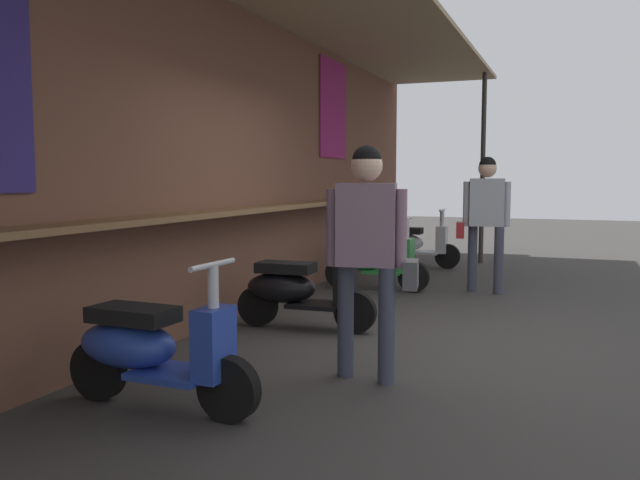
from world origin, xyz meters
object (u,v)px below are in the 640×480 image
at_px(scooter_black, 297,290).
at_px(shopper_with_handbag, 485,209).
at_px(shopper_browsing, 368,238).
at_px(scooter_silver, 412,244).
at_px(scooter_blue, 149,349).
at_px(scooter_green, 370,260).

bearing_deg(scooter_black, shopper_with_handbag, 59.87).
bearing_deg(shopper_with_handbag, shopper_browsing, -13.74).
distance_m(scooter_black, shopper_browsing, 1.83).
bearing_deg(scooter_silver, shopper_with_handbag, -56.88).
relative_size(scooter_blue, shopper_browsing, 0.83).
bearing_deg(shopper_with_handbag, scooter_green, -85.92).
distance_m(scooter_silver, shopper_with_handbag, 2.57).
bearing_deg(scooter_black, scooter_green, 87.04).
relative_size(scooter_green, shopper_browsing, 0.82).
relative_size(scooter_blue, scooter_black, 1.00).
xyz_separation_m(scooter_black, shopper_browsing, (-1.30, -1.11, 0.65)).
xyz_separation_m(scooter_green, scooter_silver, (2.37, -0.00, 0.00)).
bearing_deg(scooter_black, scooter_silver, 87.04).
bearing_deg(scooter_silver, shopper_browsing, -81.44).
distance_m(scooter_black, scooter_silver, 4.79).
bearing_deg(scooter_silver, scooter_green, -91.81).
bearing_deg(shopper_browsing, shopper_with_handbag, -14.35).
xyz_separation_m(scooter_black, scooter_green, (2.42, 0.00, 0.00)).
xyz_separation_m(scooter_green, shopper_browsing, (-3.72, -1.11, 0.65)).
distance_m(scooter_blue, shopper_with_handbag, 5.37).
relative_size(scooter_blue, scooter_silver, 1.00).
height_order(scooter_green, shopper_with_handbag, shopper_with_handbag).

